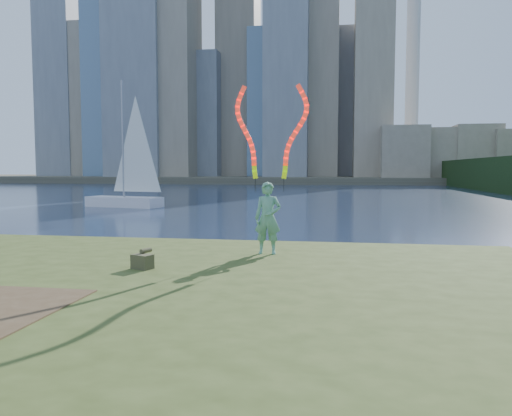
# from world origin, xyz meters

# --- Properties ---
(ground) EXTENTS (320.00, 320.00, 0.00)m
(ground) POSITION_xyz_m (0.00, 0.00, 0.00)
(ground) COLOR #19263F
(ground) RESTS_ON ground
(grassy_knoll) EXTENTS (20.00, 18.00, 0.80)m
(grassy_knoll) POSITION_xyz_m (0.00, -2.30, 0.34)
(grassy_knoll) COLOR #384719
(grassy_knoll) RESTS_ON ground
(far_shore) EXTENTS (320.00, 40.00, 1.20)m
(far_shore) POSITION_xyz_m (0.00, 95.00, 0.60)
(far_shore) COLOR #4E4939
(far_shore) RESTS_ON ground
(woman_with_ribbons) EXTENTS (2.02, 0.38, 3.95)m
(woman_with_ribbons) POSITION_xyz_m (1.48, 2.05, 2.22)
(woman_with_ribbons) COLOR #147C47
(woman_with_ribbons) RESTS_ON grassy_knoll
(canvas_bag) EXTENTS (0.44, 0.49, 0.35)m
(canvas_bag) POSITION_xyz_m (-0.59, 0.04, 0.95)
(canvas_bag) COLOR #414427
(canvas_bag) RESTS_ON grassy_knoll
(sailboat) EXTENTS (5.84, 2.95, 8.78)m
(sailboat) POSITION_xyz_m (-11.52, 24.11, 1.51)
(sailboat) COLOR white
(sailboat) RESTS_ON ground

